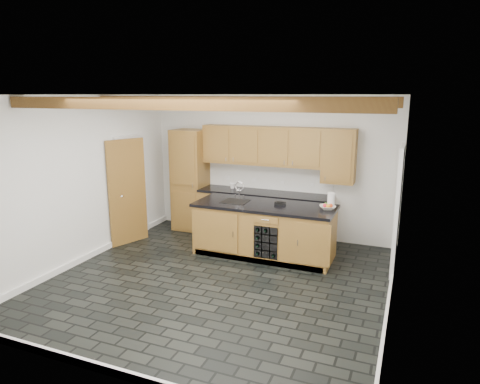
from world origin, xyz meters
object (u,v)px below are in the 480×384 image
object	(u,v)px
island	(264,230)
paper_towel	(331,201)
kitchen_scale	(280,203)
fruit_bowl	(328,207)

from	to	relation	value
island	paper_towel	xyz separation A→B (m)	(1.11, 0.16, 0.60)
kitchen_scale	paper_towel	distance (m)	0.87
island	fruit_bowl	xyz separation A→B (m)	(1.07, 0.10, 0.50)
island	paper_towel	bearing A→B (deg)	8.22
kitchen_scale	fruit_bowl	distance (m)	0.82
paper_towel	island	bearing A→B (deg)	-171.78
fruit_bowl	island	bearing A→B (deg)	-174.80
island	kitchen_scale	world-z (taller)	kitchen_scale
kitchen_scale	paper_towel	size ratio (longest dim) A/B	0.80
fruit_bowl	paper_towel	distance (m)	0.13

